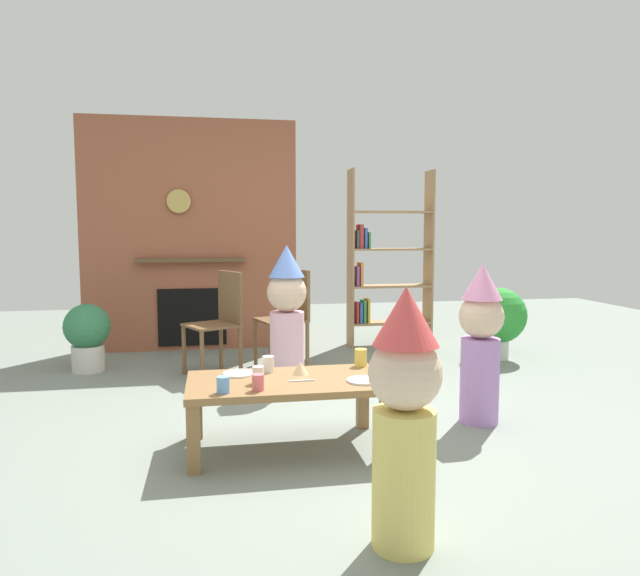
{
  "coord_description": "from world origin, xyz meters",
  "views": [
    {
      "loc": [
        -0.59,
        -3.69,
        1.27
      ],
      "look_at": [
        0.15,
        0.4,
        0.85
      ],
      "focal_mm": 32.83,
      "sensor_mm": 36.0,
      "label": 1
    }
  ],
  "objects_px": {
    "paper_cup_far_left": "(223,385)",
    "potted_plant_short": "(87,333)",
    "paper_cup_near_left": "(258,382)",
    "child_by_the_chairs": "(287,313)",
    "child_with_cone_hat": "(405,411)",
    "child_in_pink": "(481,339)",
    "dining_chair_middle": "(290,312)",
    "paper_cup_far_right": "(361,357)",
    "potted_plant_tall": "(498,317)",
    "paper_cup_near_right": "(268,364)",
    "bookshelf": "(383,266)",
    "paper_plate_front": "(239,374)",
    "dining_chair_left": "(221,316)",
    "coffee_table": "(287,390)",
    "paper_plate_rear": "(364,380)",
    "paper_cup_center": "(258,375)",
    "birthday_cake_slice": "(300,368)"
  },
  "relations": [
    {
      "from": "coffee_table",
      "to": "potted_plant_short",
      "type": "height_order",
      "value": "potted_plant_short"
    },
    {
      "from": "paper_cup_far_left",
      "to": "potted_plant_tall",
      "type": "relative_size",
      "value": 0.12
    },
    {
      "from": "paper_cup_far_left",
      "to": "paper_cup_center",
      "type": "bearing_deg",
      "value": 39.73
    },
    {
      "from": "paper_cup_far_right",
      "to": "paper_plate_rear",
      "type": "distance_m",
      "value": 0.38
    },
    {
      "from": "paper_cup_far_left",
      "to": "dining_chair_middle",
      "type": "relative_size",
      "value": 0.1
    },
    {
      "from": "paper_plate_front",
      "to": "paper_cup_near_right",
      "type": "bearing_deg",
      "value": 13.02
    },
    {
      "from": "bookshelf",
      "to": "paper_cup_near_right",
      "type": "bearing_deg",
      "value": -119.68
    },
    {
      "from": "paper_cup_center",
      "to": "paper_plate_rear",
      "type": "relative_size",
      "value": 0.49
    },
    {
      "from": "paper_cup_center",
      "to": "paper_plate_rear",
      "type": "distance_m",
      "value": 0.6
    },
    {
      "from": "paper_cup_center",
      "to": "child_with_cone_hat",
      "type": "relative_size",
      "value": 0.09
    },
    {
      "from": "bookshelf",
      "to": "paper_cup_near_right",
      "type": "height_order",
      "value": "bookshelf"
    },
    {
      "from": "dining_chair_middle",
      "to": "potted_plant_short",
      "type": "height_order",
      "value": "dining_chair_middle"
    },
    {
      "from": "paper_cup_near_left",
      "to": "child_by_the_chairs",
      "type": "height_order",
      "value": "child_by_the_chairs"
    },
    {
      "from": "child_with_cone_hat",
      "to": "child_in_pink",
      "type": "xyz_separation_m",
      "value": [
        0.97,
        1.36,
        -0.0
      ]
    },
    {
      "from": "bookshelf",
      "to": "potted_plant_tall",
      "type": "bearing_deg",
      "value": -43.81
    },
    {
      "from": "paper_plate_front",
      "to": "dining_chair_middle",
      "type": "xyz_separation_m",
      "value": [
        0.55,
        1.86,
        0.1
      ]
    },
    {
      "from": "bookshelf",
      "to": "child_by_the_chairs",
      "type": "distance_m",
      "value": 1.97
    },
    {
      "from": "paper_cup_near_right",
      "to": "child_in_pink",
      "type": "height_order",
      "value": "child_in_pink"
    },
    {
      "from": "bookshelf",
      "to": "coffee_table",
      "type": "distance_m",
      "value": 3.2
    },
    {
      "from": "coffee_table",
      "to": "child_with_cone_hat",
      "type": "bearing_deg",
      "value": -73.96
    },
    {
      "from": "paper_cup_far_left",
      "to": "coffee_table",
      "type": "bearing_deg",
      "value": 30.93
    },
    {
      "from": "paper_cup_near_right",
      "to": "child_by_the_chairs",
      "type": "bearing_deg",
      "value": 77.13
    },
    {
      "from": "dining_chair_left",
      "to": "child_with_cone_hat",
      "type": "bearing_deg",
      "value": 76.08
    },
    {
      "from": "paper_plate_front",
      "to": "potted_plant_short",
      "type": "bearing_deg",
      "value": 122.19
    },
    {
      "from": "child_by_the_chairs",
      "to": "bookshelf",
      "type": "bearing_deg",
      "value": 147.86
    },
    {
      "from": "child_by_the_chairs",
      "to": "potted_plant_tall",
      "type": "height_order",
      "value": "child_by_the_chairs"
    },
    {
      "from": "paper_cup_near_left",
      "to": "dining_chair_middle",
      "type": "relative_size",
      "value": 0.1
    },
    {
      "from": "dining_chair_middle",
      "to": "potted_plant_short",
      "type": "relative_size",
      "value": 1.48
    },
    {
      "from": "paper_cup_far_right",
      "to": "paper_plate_front",
      "type": "xyz_separation_m",
      "value": [
        -0.77,
        -0.08,
        -0.05
      ]
    },
    {
      "from": "paper_cup_far_left",
      "to": "potted_plant_short",
      "type": "distance_m",
      "value": 2.65
    },
    {
      "from": "child_by_the_chairs",
      "to": "paper_cup_near_left",
      "type": "bearing_deg",
      "value": -5.6
    },
    {
      "from": "paper_cup_near_left",
      "to": "paper_cup_center",
      "type": "relative_size",
      "value": 0.91
    },
    {
      "from": "child_in_pink",
      "to": "paper_cup_center",
      "type": "bearing_deg",
      "value": 0.96
    },
    {
      "from": "child_in_pink",
      "to": "dining_chair_middle",
      "type": "xyz_separation_m",
      "value": [
        -1.02,
        1.79,
        -0.04
      ]
    },
    {
      "from": "coffee_table",
      "to": "potted_plant_short",
      "type": "xyz_separation_m",
      "value": [
        -1.52,
        2.16,
        -0.0
      ]
    },
    {
      "from": "paper_cup_far_right",
      "to": "potted_plant_tall",
      "type": "distance_m",
      "value": 2.49
    },
    {
      "from": "coffee_table",
      "to": "dining_chair_middle",
      "type": "height_order",
      "value": "dining_chair_middle"
    },
    {
      "from": "paper_cup_far_left",
      "to": "birthday_cake_slice",
      "type": "height_order",
      "value": "paper_cup_far_left"
    },
    {
      "from": "paper_cup_far_left",
      "to": "child_with_cone_hat",
      "type": "distance_m",
      "value": 1.15
    },
    {
      "from": "dining_chair_middle",
      "to": "paper_cup_near_right",
      "type": "bearing_deg",
      "value": 61.18
    },
    {
      "from": "potted_plant_short",
      "to": "bookshelf",
      "type": "bearing_deg",
      "value": 12.78
    },
    {
      "from": "paper_plate_rear",
      "to": "dining_chair_left",
      "type": "distance_m",
      "value": 2.12
    },
    {
      "from": "child_in_pink",
      "to": "potted_plant_short",
      "type": "relative_size",
      "value": 1.72
    },
    {
      "from": "bookshelf",
      "to": "paper_cup_far_right",
      "type": "relative_size",
      "value": 17.46
    },
    {
      "from": "paper_cup_far_left",
      "to": "paper_cup_near_right",
      "type": "bearing_deg",
      "value": 56.72
    },
    {
      "from": "paper_cup_near_left",
      "to": "paper_plate_rear",
      "type": "height_order",
      "value": "paper_cup_near_left"
    },
    {
      "from": "paper_cup_near_right",
      "to": "dining_chair_middle",
      "type": "bearing_deg",
      "value": 78.49
    },
    {
      "from": "paper_plate_rear",
      "to": "child_with_cone_hat",
      "type": "relative_size",
      "value": 0.19
    },
    {
      "from": "paper_cup_near_right",
      "to": "child_in_pink",
      "type": "bearing_deg",
      "value": 1.06
    },
    {
      "from": "child_in_pink",
      "to": "dining_chair_left",
      "type": "xyz_separation_m",
      "value": [
        -1.65,
        1.62,
        -0.04
      ]
    }
  ]
}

